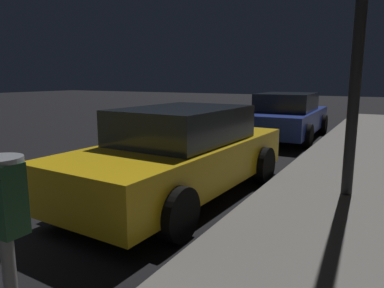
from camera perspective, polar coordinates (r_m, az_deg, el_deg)
name	(u,v)px	position (r m, az deg, el deg)	size (l,w,h in m)	color
parking_meter	(6,239)	(1.71, -27.64, -13.31)	(0.19, 0.19, 1.42)	#59595B
car_yellow_cab	(181,153)	(5.71, -1.76, -1.43)	(2.13, 4.56, 1.43)	gold
car_blue	(287,116)	(11.71, 14.97, 4.32)	(2.12, 4.63, 1.43)	navy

